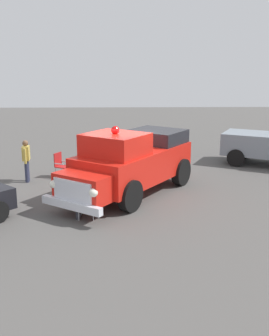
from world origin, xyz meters
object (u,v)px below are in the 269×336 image
(spectator_seated, at_px, (86,196))
(spectator_standing, at_px, (26,158))
(vintage_fire_truck, at_px, (131,162))
(lawn_chair_by_car, at_px, (60,163))
(lawn_chair_near_truck, at_px, (91,200))

(spectator_seated, xyz_separation_m, spectator_standing, (4.05, 2.71, 0.27))
(vintage_fire_truck, bearing_deg, spectator_standing, 67.55)
(lawn_chair_by_car, bearing_deg, spectator_seated, -162.48)
(vintage_fire_truck, distance_m, spectator_standing, 4.44)
(spectator_standing, bearing_deg, vintage_fire_truck, -112.45)
(spectator_seated, bearing_deg, vintage_fire_truck, -30.62)
(vintage_fire_truck, relative_size, spectator_seated, 4.74)
(vintage_fire_truck, xyz_separation_m, lawn_chair_by_car, (2.33, 2.87, -0.61))
(lawn_chair_near_truck, distance_m, lawn_chair_by_car, 4.97)
(lawn_chair_near_truck, relative_size, spectator_seated, 0.79)
(vintage_fire_truck, height_order, spectator_seated, vintage_fire_truck)
(lawn_chair_near_truck, bearing_deg, vintage_fire_truck, -28.11)
(spectator_seated, relative_size, spectator_standing, 0.77)
(lawn_chair_near_truck, bearing_deg, lawn_chair_by_car, 18.92)
(lawn_chair_by_car, xyz_separation_m, spectator_standing, (-0.64, 1.23, 0.37))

